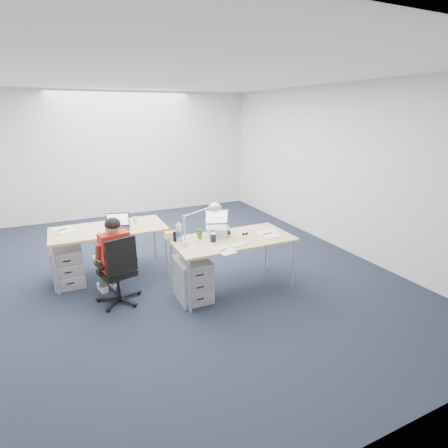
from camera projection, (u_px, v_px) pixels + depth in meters
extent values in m
plane|color=black|center=(174.00, 270.00, 5.43)|extent=(7.00, 7.00, 0.00)
cube|color=silver|center=(125.00, 155.00, 8.01)|extent=(6.00, 0.02, 2.80)
cube|color=silver|center=(349.00, 284.00, 1.98)|extent=(6.00, 0.02, 2.80)
cube|color=silver|center=(332.00, 167.00, 6.22)|extent=(0.02, 7.00, 2.80)
cube|color=white|center=(164.00, 75.00, 4.57)|extent=(6.00, 7.00, 0.01)
cube|color=tan|center=(233.00, 239.00, 4.66)|extent=(1.60, 0.80, 0.03)
cylinder|color=#B7BABC|center=(190.00, 287.00, 4.16)|extent=(0.04, 0.04, 0.70)
cylinder|color=#B7BABC|center=(293.00, 264.00, 4.77)|extent=(0.04, 0.04, 0.70)
cylinder|color=#B7BABC|center=(172.00, 265.00, 4.77)|extent=(0.04, 0.04, 0.70)
cylinder|color=#B7BABC|center=(266.00, 247.00, 5.38)|extent=(0.04, 0.04, 0.70)
cube|color=tan|center=(108.00, 229.00, 5.07)|extent=(1.60, 0.80, 0.03)
cylinder|color=#B7BABC|center=(56.00, 271.00, 4.58)|extent=(0.04, 0.04, 0.70)
cylinder|color=#B7BABC|center=(167.00, 252.00, 5.18)|extent=(0.04, 0.04, 0.70)
cylinder|color=#B7BABC|center=(55.00, 252.00, 5.18)|extent=(0.04, 0.04, 0.70)
cylinder|color=#B7BABC|center=(155.00, 238.00, 5.79)|extent=(0.04, 0.04, 0.70)
cylinder|color=black|center=(118.00, 285.00, 4.46)|extent=(0.04, 0.04, 0.36)
cube|color=black|center=(117.00, 272.00, 4.40)|extent=(0.48, 0.48, 0.06)
cube|color=black|center=(121.00, 256.00, 4.17)|extent=(0.37, 0.14, 0.45)
cube|color=#A02116|center=(115.00, 251.00, 4.33)|extent=(0.38, 0.26, 0.48)
sphere|color=tan|center=(112.00, 226.00, 4.23)|extent=(0.19, 0.19, 0.19)
cube|color=#A5A8AA|center=(193.00, 279.00, 4.51)|extent=(0.40, 0.50, 0.55)
cube|color=#A5A8AA|center=(68.00, 266.00, 4.91)|extent=(0.40, 0.50, 0.55)
cube|color=white|center=(240.00, 244.00, 4.42)|extent=(0.27, 0.15, 0.01)
ellipsoid|color=white|center=(243.00, 242.00, 4.48)|extent=(0.06, 0.09, 0.03)
cylinder|color=#161945|center=(213.00, 237.00, 4.52)|extent=(0.08, 0.08, 0.12)
cylinder|color=silver|center=(179.00, 232.00, 4.54)|extent=(0.10, 0.10, 0.25)
cube|color=silver|center=(172.00, 235.00, 4.65)|extent=(0.22, 0.18, 0.09)
cube|color=black|center=(175.00, 237.00, 4.51)|extent=(0.04, 0.03, 0.14)
cube|color=#F0F08B|center=(224.00, 250.00, 4.23)|extent=(0.22, 0.30, 0.01)
cube|color=#F0F08B|center=(269.00, 234.00, 4.79)|extent=(0.27, 0.35, 0.01)
cylinder|color=white|center=(135.00, 220.00, 5.31)|extent=(0.07, 0.07, 0.09)
cube|color=white|center=(64.00, 230.00, 4.96)|extent=(0.32, 0.39, 0.01)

